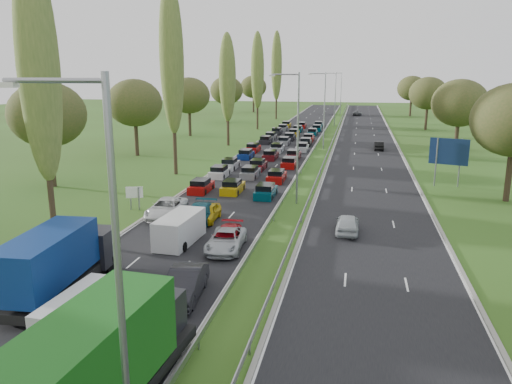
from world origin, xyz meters
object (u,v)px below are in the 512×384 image
Objects in this scene: near_car_2 at (167,208)px; info_sign at (134,195)px; white_van_rear at (181,228)px; blue_lorry at (59,261)px; white_van_front at (84,313)px; direction_sign at (449,154)px.

near_car_2 is 2.67× the size of info_sign.
near_car_2 is 1.08× the size of white_van_rear.
blue_lorry is (-0.05, -15.51, 1.17)m from near_car_2.
info_sign is at bearing 112.05° from white_van_front.
near_car_2 is 30.51m from direction_sign.
white_van_rear is at bearing -46.79° from info_sign.
white_van_front is (3.41, -19.00, 0.23)m from near_car_2.
direction_sign reaches higher than white_van_front.
white_van_front is at bearing -83.72° from near_car_2.
blue_lorry reaches higher than info_sign.
blue_lorry is at bearing -78.14° from info_sign.
blue_lorry is 1.73× the size of white_van_rear.
white_van_rear is at bearing 93.24° from white_van_front.
direction_sign is (21.73, 36.07, 2.54)m from white_van_front.
near_car_2 is 6.74m from white_van_rear.
white_van_front is 0.96× the size of direction_sign.
near_car_2 is 15.55m from blue_lorry.
blue_lorry is 1.73× the size of direction_sign.
blue_lorry is 1.80× the size of white_van_front.
white_van_front is 13.19m from white_van_rear.
direction_sign is at bearing 30.30° from near_car_2.
white_van_rear is (3.45, 9.69, -0.90)m from blue_lorry.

